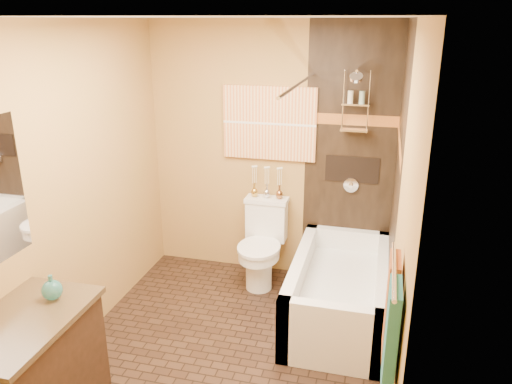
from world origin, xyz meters
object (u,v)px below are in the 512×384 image
(vanity, at_px, (31,376))
(bathtub, at_px, (339,296))
(toilet, at_px, (262,243))
(sunset_painting, at_px, (269,123))

(vanity, bearing_deg, bathtub, 44.54)
(toilet, bearing_deg, vanity, -112.37)
(sunset_painting, relative_size, toilet, 1.09)
(sunset_painting, distance_m, toilet, 1.16)
(sunset_painting, xyz_separation_m, bathtub, (0.80, -0.73, -1.33))
(toilet, xyz_separation_m, vanity, (-0.92, -2.20, -0.01))
(sunset_painting, bearing_deg, vanity, -110.47)
(toilet, bearing_deg, bathtub, -29.21)
(bathtub, distance_m, toilet, 0.94)
(sunset_painting, height_order, bathtub, sunset_painting)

